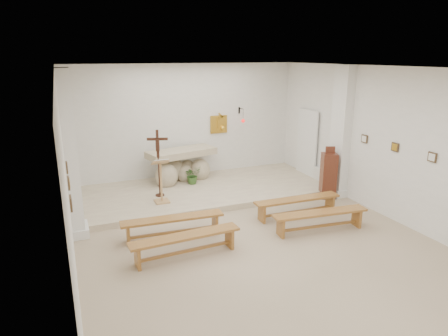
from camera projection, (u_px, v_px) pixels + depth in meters
name	position (u px, v px, depth m)	size (l,w,h in m)	color
ground	(261.00, 246.00, 8.06)	(7.00, 10.00, 0.00)	tan
wall_left	(67.00, 185.00, 6.31)	(0.02, 10.00, 3.50)	white
wall_right	(403.00, 147.00, 8.86)	(0.02, 10.00, 3.50)	white
wall_back	(186.00, 123.00, 12.03)	(7.00, 0.02, 3.50)	white
ceiling	(266.00, 69.00, 7.11)	(7.00, 10.00, 0.02)	silver
sanctuary_platform	(203.00, 191.00, 11.16)	(6.98, 3.00, 0.15)	beige
pilaster_left	(71.00, 156.00, 8.13)	(0.26, 0.55, 3.50)	white
pilaster_right	(341.00, 132.00, 10.60)	(0.26, 0.55, 3.50)	white
gold_wall_relief	(219.00, 124.00, 12.41)	(0.55, 0.04, 0.55)	gold
sanctuary_lamp	(243.00, 119.00, 12.40)	(0.11, 0.36, 0.44)	black
station_frame_left_front	(71.00, 203.00, 5.61)	(0.03, 0.20, 0.20)	#44311E
station_frame_left_mid	(69.00, 183.00, 6.50)	(0.03, 0.20, 0.20)	#44311E
station_frame_left_rear	(67.00, 168.00, 7.39)	(0.03, 0.20, 0.20)	#44311E
station_frame_right_front	(432.00, 157.00, 8.15)	(0.03, 0.20, 0.20)	#44311E
station_frame_right_mid	(395.00, 147.00, 9.04)	(0.03, 0.20, 0.20)	#44311E
station_frame_right_rear	(364.00, 139.00, 9.93)	(0.03, 0.20, 0.20)	#44311E
radiator_left	(74.00, 212.00, 9.14)	(0.10, 0.85, 0.52)	silver
radiator_right	(323.00, 178.00, 11.65)	(0.10, 0.85, 0.52)	silver
altar	(181.00, 168.00, 11.69)	(2.12, 1.20, 1.03)	#C2B194
lectern	(161.00, 181.00, 9.91)	(0.42, 0.36, 1.16)	tan
crucifix_stand	(158.00, 158.00, 10.26)	(0.52, 0.23, 1.76)	#391D12
potted_plant	(193.00, 175.00, 11.46)	(0.47, 0.41, 0.52)	#345C24
donation_pedestal	(328.00, 175.00, 10.68)	(0.49, 0.49, 1.42)	#5A2C19
bench_left_front	(173.00, 222.00, 8.38)	(2.17, 0.48, 0.46)	#9D672D
bench_right_front	(297.00, 203.00, 9.50)	(2.16, 0.40, 0.46)	#9D672D
bench_left_second	(186.00, 240.00, 7.56)	(2.17, 0.46, 0.46)	#9D672D
bench_right_second	(320.00, 217.00, 8.68)	(2.18, 0.56, 0.46)	#9D672D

